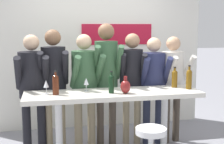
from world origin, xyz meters
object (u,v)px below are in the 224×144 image
object	(u,v)px
wine_bottle_0	(56,84)
person_right	(153,79)
wine_bottle_3	(189,78)
person_center	(106,70)
person_center_right	(132,76)
wine_bottle_1	(111,83)
decorative_vase	(125,86)
wine_glass_1	(46,84)
person_center_left	(85,79)
wine_bottle_2	(175,78)
person_far_right	(173,77)
person_left	(54,76)
tasting_table	(113,103)
wine_glass_0	(86,82)
person_far_left	(33,81)

from	to	relation	value
wine_bottle_0	person_right	bearing A→B (deg)	18.93
wine_bottle_0	wine_bottle_3	world-z (taller)	wine_bottle_3
person_center	person_center_right	size ratio (longest dim) A/B	1.09
wine_bottle_1	decorative_vase	world-z (taller)	wine_bottle_1
person_center	wine_glass_1	bearing A→B (deg)	-146.12
wine_bottle_3	person_center_left	bearing A→B (deg)	158.82
wine_bottle_2	person_far_right	bearing A→B (deg)	70.60
person_left	person_center_left	size ratio (longest dim) A/B	1.04
person_center_right	wine_bottle_0	xyz separation A→B (m)	(-1.15, -0.58, 0.02)
tasting_table	decorative_vase	xyz separation A→B (m)	(0.13, -0.11, 0.23)
wine_glass_1	person_left	bearing A→B (deg)	78.50
person_left	wine_glass_0	world-z (taller)	person_left
person_far_left	wine_bottle_2	size ratio (longest dim) A/B	5.80
person_center_right	wine_bottle_1	xyz separation A→B (m)	(-0.45, -0.63, 0.02)
person_far_right	decorative_vase	world-z (taller)	person_far_right
person_far_left	wine_bottle_0	xyz separation A→B (m)	(0.30, -0.53, 0.05)
tasting_table	person_far_left	distance (m)	1.19
person_far_left	wine_bottle_3	world-z (taller)	person_far_left
wine_bottle_0	wine_glass_1	bearing A→B (deg)	153.59
person_left	decorative_vase	xyz separation A→B (m)	(0.88, -0.69, -0.06)
person_far_left	person_center_right	world-z (taller)	person_center_right
tasting_table	person_center	distance (m)	0.68
person_center_right	person_far_left	bearing A→B (deg)	-167.53
person_center	decorative_vase	world-z (taller)	person_center
wine_bottle_1	decorative_vase	bearing A→B (deg)	-15.73
wine_bottle_1	wine_bottle_3	size ratio (longest dim) A/B	0.88
tasting_table	person_right	bearing A→B (deg)	34.33
wine_bottle_0	wine_bottle_2	world-z (taller)	wine_bottle_0
person_center	person_left	bearing A→B (deg)	-177.29
person_center	decorative_vase	distance (m)	0.71
person_center_right	person_far_right	xyz separation A→B (m)	(0.63, -0.06, -0.04)
wine_bottle_1	wine_glass_1	xyz separation A→B (m)	(-0.82, 0.11, -0.01)
wine_bottle_0	decorative_vase	bearing A→B (deg)	-6.44
person_far_left	person_left	bearing A→B (deg)	8.94
person_center_left	wine_bottle_0	world-z (taller)	person_center_left
tasting_table	wine_bottle_1	distance (m)	0.29
tasting_table	person_center_right	bearing A→B (deg)	54.21
wine_bottle_2	wine_bottle_3	bearing A→B (deg)	-45.80
person_center	wine_bottle_2	bearing A→B (deg)	-24.30
person_center_right	tasting_table	bearing A→B (deg)	-115.12
wine_bottle_0	wine_bottle_3	distance (m)	1.79
tasting_table	person_center	world-z (taller)	person_center
person_center_left	person_right	world-z (taller)	person_center_left
person_center	person_far_right	world-z (taller)	person_center
person_center	wine_bottle_1	size ratio (longest dim) A/B	6.41
wine_bottle_2	person_far_left	bearing A→B (deg)	168.65
person_far_right	wine_bottle_1	size ratio (longest dim) A/B	5.73
tasting_table	person_center_right	xyz separation A→B (m)	(0.41, 0.57, 0.26)
wine_glass_1	wine_bottle_0	bearing A→B (deg)	-26.41
wine_bottle_1	person_right	bearing A→B (deg)	35.90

